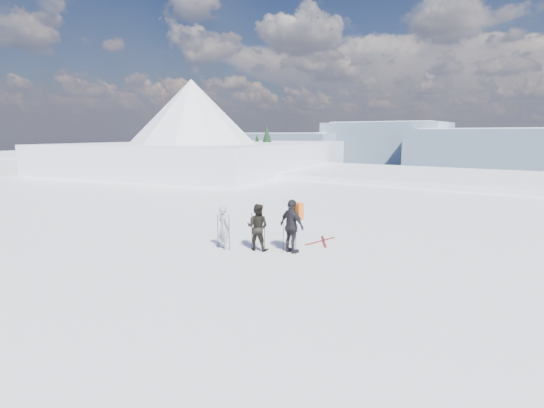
{
  "coord_description": "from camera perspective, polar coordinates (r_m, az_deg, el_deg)",
  "views": [
    {
      "loc": [
        6.56,
        -10.06,
        4.09
      ],
      "look_at": [
        -2.27,
        3.0,
        1.46
      ],
      "focal_mm": 28.0,
      "sensor_mm": 36.0,
      "label": 1
    }
  ],
  "objects": [
    {
      "name": "lake_basin",
      "position": [
        41.95,
        24.07,
        -5.99
      ],
      "size": [
        820.0,
        820.0,
        71.62
      ],
      "color": "white",
      "rests_on": "ground"
    },
    {
      "name": "skier_dark",
      "position": [
        14.94,
        -1.96,
        -3.12
      ],
      "size": [
        0.94,
        0.81,
        1.66
      ],
      "primitive_type": "imported",
      "rotation": [
        0.0,
        0.0,
        3.38
      ],
      "color": "black",
      "rests_on": "ground"
    },
    {
      "name": "ski_poles",
      "position": [
        14.88,
        -2.15,
        -3.96
      ],
      "size": [
        2.81,
        0.9,
        1.33
      ],
      "color": "black",
      "rests_on": "ground"
    },
    {
      "name": "skier_pack",
      "position": [
        14.59,
        2.69,
        -3.01
      ],
      "size": [
        1.18,
        0.73,
        1.87
      ],
      "primitive_type": "imported",
      "rotation": [
        0.0,
        0.0,
        2.87
      ],
      "color": "black",
      "rests_on": "ground"
    },
    {
      "name": "skis_loose",
      "position": [
        16.35,
        6.75,
        -5.01
      ],
      "size": [
        0.96,
        1.68,
        0.03
      ],
      "color": "black",
      "rests_on": "ground"
    },
    {
      "name": "backpack",
      "position": [
        14.55,
        3.44,
        1.83
      ],
      "size": [
        0.44,
        0.32,
        0.57
      ],
      "primitive_type": "cube",
      "rotation": [
        0.0,
        0.0,
        2.87
      ],
      "color": "#D15813",
      "rests_on": "skier_pack"
    },
    {
      "name": "near_ridge",
      "position": [
        52.03,
        -5.91,
        1.06
      ],
      "size": [
        31.37,
        35.68,
        25.62
      ],
      "color": "white",
      "rests_on": "ground"
    },
    {
      "name": "skier_grey",
      "position": [
        15.22,
        -6.49,
        -3.15
      ],
      "size": [
        0.65,
        0.53,
        1.55
      ],
      "primitive_type": "imported",
      "rotation": [
        0.0,
        0.0,
        2.81
      ],
      "color": "#8D949A",
      "rests_on": "ground"
    }
  ]
}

